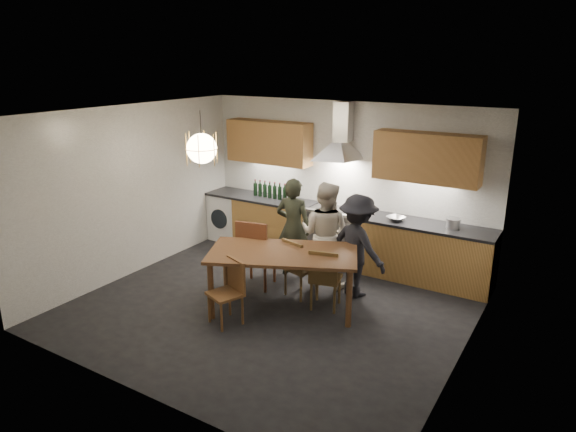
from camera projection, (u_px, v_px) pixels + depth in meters
The scene contains 17 objects.
ground at pixel (271, 307), 6.98m from camera, with size 5.00×5.00×0.00m, color black.
room_shell at pixel (269, 185), 6.48m from camera, with size 5.02×4.52×2.61m.
counter_run at pixel (337, 236), 8.43m from camera, with size 5.00×0.62×0.90m.
range_stove at pixel (335, 236), 8.44m from camera, with size 0.90×0.60×0.92m.
wall_fixtures at pixel (341, 149), 8.11m from camera, with size 4.30×0.54×1.10m.
pendant_lamp at pixel (202, 149), 6.78m from camera, with size 0.43×0.43×0.70m.
dining_table at pixel (283, 258), 6.75m from camera, with size 2.16×1.68×0.82m.
chair_back_left at pixel (255, 250), 7.40m from camera, with size 0.56×0.56×1.04m.
chair_back_mid at pixel (297, 265), 7.15m from camera, with size 0.48×0.48×0.86m.
chair_back_right at pixel (325, 275), 6.78m from camera, with size 0.47×0.47×0.86m.
chair_front at pixel (230, 287), 6.47m from camera, with size 0.49×0.49×0.84m.
person_left at pixel (293, 227), 7.82m from camera, with size 0.56×0.37×1.54m, color black.
person_mid at pixel (325, 234), 7.50m from camera, with size 0.76×0.59×1.56m, color beige.
person_right at pixel (357, 246), 7.16m from camera, with size 0.95×0.55×1.47m, color black.
mixing_bowl at pixel (396, 219), 7.72m from camera, with size 0.27×0.27×0.07m, color #BABBBE.
stock_pot at pixel (453, 224), 7.36m from camera, with size 0.20×0.20×0.14m, color #B2B2B6.
wine_bottles at pixel (272, 190), 8.92m from camera, with size 0.79×0.07×0.29m.
Camera 1 is at (3.49, -5.25, 3.25)m, focal length 32.00 mm.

